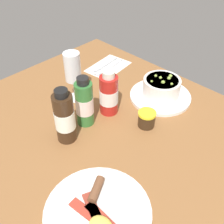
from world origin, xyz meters
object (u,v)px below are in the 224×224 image
(jam_jar, at_px, (147,119))
(sauce_bottle_brown, at_px, (65,118))
(sauce_bottle_green, at_px, (84,103))
(cutlery_setting, at_px, (107,67))
(sauce_bottle_red, at_px, (109,94))
(wine_glass, at_px, (73,69))
(porridge_bowl, at_px, (161,89))
(breakfast_plate, at_px, (98,212))

(jam_jar, height_order, sauce_bottle_brown, sauce_bottle_brown)
(jam_jar, distance_m, sauce_bottle_green, 0.20)
(cutlery_setting, height_order, sauce_bottle_red, sauce_bottle_red)
(wine_glass, distance_m, sauce_bottle_green, 0.15)
(porridge_bowl, relative_size, wine_glass, 1.22)
(jam_jar, height_order, sauce_bottle_green, sauce_bottle_green)
(wine_glass, height_order, sauce_bottle_red, wine_glass)
(sauce_bottle_green, relative_size, sauce_bottle_brown, 0.95)
(cutlery_setting, distance_m, sauce_bottle_red, 0.30)
(cutlery_setting, height_order, sauce_bottle_green, sauce_bottle_green)
(sauce_bottle_green, relative_size, breakfast_plate, 0.67)
(breakfast_plate, bearing_deg, sauce_bottle_red, -49.07)
(sauce_bottle_red, bearing_deg, cutlery_setting, -43.85)
(wine_glass, xyz_separation_m, sauce_bottle_green, (-0.13, 0.06, -0.04))
(porridge_bowl, height_order, cutlery_setting, porridge_bowl)
(wine_glass, relative_size, sauce_bottle_brown, 1.00)
(porridge_bowl, distance_m, cutlery_setting, 0.29)
(porridge_bowl, relative_size, jam_jar, 3.84)
(jam_jar, height_order, sauce_bottle_red, sauce_bottle_red)
(porridge_bowl, relative_size, sauce_bottle_red, 1.39)
(porridge_bowl, height_order, breakfast_plate, porridge_bowl)
(sauce_bottle_red, relative_size, sauce_bottle_green, 0.92)
(cutlery_setting, xyz_separation_m, wine_glass, (-0.07, 0.23, 0.12))
(sauce_bottle_red, xyz_separation_m, breakfast_plate, (-0.25, 0.29, -0.06))
(wine_glass, xyz_separation_m, breakfast_plate, (-0.40, 0.26, -0.11))
(jam_jar, relative_size, breakfast_plate, 0.22)
(jam_jar, bearing_deg, breakfast_plate, 109.67)
(wine_glass, bearing_deg, sauce_bottle_red, -167.64)
(wine_glass, distance_m, sauce_bottle_red, 0.15)
(wine_glass, distance_m, jam_jar, 0.30)
(porridge_bowl, height_order, sauce_bottle_red, sauce_bottle_red)
(sauce_bottle_red, bearing_deg, sauce_bottle_green, 80.96)
(porridge_bowl, distance_m, sauce_bottle_brown, 0.38)
(sauce_bottle_brown, bearing_deg, breakfast_plate, 156.44)
(sauce_bottle_green, bearing_deg, porridge_bowl, -108.63)
(porridge_bowl, relative_size, breakfast_plate, 0.86)
(sauce_bottle_brown, bearing_deg, cutlery_setting, -61.24)
(sauce_bottle_green, bearing_deg, sauce_bottle_red, -99.04)
(wine_glass, height_order, sauce_bottle_green, wine_glass)
(wine_glass, height_order, sauce_bottle_brown, same)
(wine_glass, relative_size, sauce_bottle_green, 1.05)
(wine_glass, xyz_separation_m, jam_jar, (-0.28, -0.06, -0.09))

